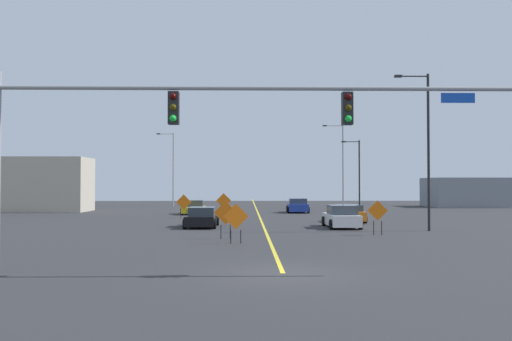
% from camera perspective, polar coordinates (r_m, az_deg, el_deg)
% --- Properties ---
extents(ground, '(145.03, 145.03, 0.00)m').
position_cam_1_polar(ground, '(17.44, 2.89, -10.85)').
color(ground, '#2D2D30').
extents(road_centre_stripe, '(0.16, 80.57, 0.01)m').
position_cam_1_polar(road_centre_stripe, '(57.53, 0.10, -4.26)').
color(road_centre_stripe, yellow).
rests_on(road_centre_stripe, ground).
extents(traffic_signal_assembly, '(16.82, 0.44, 6.43)m').
position_cam_1_polar(traffic_signal_assembly, '(17.37, -7.29, 5.42)').
color(traffic_signal_assembly, gray).
rests_on(traffic_signal_assembly, ground).
extents(street_lamp_near_right, '(2.20, 0.24, 9.32)m').
position_cam_1_polar(street_lamp_near_right, '(68.77, -8.89, 0.49)').
color(street_lamp_near_right, gray).
rests_on(street_lamp_near_right, ground).
extents(street_lamp_mid_left, '(2.13, 0.24, 9.56)m').
position_cam_1_polar(street_lamp_mid_left, '(34.26, 17.60, 2.63)').
color(street_lamp_mid_left, black).
rests_on(street_lamp_mid_left, ground).
extents(street_lamp_far_left, '(2.44, 0.24, 9.77)m').
position_cam_1_polar(street_lamp_far_left, '(63.26, 9.07, 0.88)').
color(street_lamp_far_left, gray).
rests_on(street_lamp_far_left, ground).
extents(street_lamp_far_right, '(1.96, 0.24, 7.45)m').
position_cam_1_polar(street_lamp_far_right, '(57.70, 10.75, -0.11)').
color(street_lamp_far_right, black).
rests_on(street_lamp_far_right, ground).
extents(construction_sign_right_shoulder, '(1.22, 0.23, 1.91)m').
position_cam_1_polar(construction_sign_right_shoulder, '(25.85, -2.15, -5.10)').
color(construction_sign_right_shoulder, orange).
rests_on(construction_sign_right_shoulder, ground).
extents(construction_sign_left_lane, '(1.36, 0.08, 2.00)m').
position_cam_1_polar(construction_sign_left_lane, '(49.01, -3.45, -3.30)').
color(construction_sign_left_lane, orange).
rests_on(construction_sign_left_lane, ground).
extents(construction_sign_left_shoulder, '(1.11, 0.28, 1.93)m').
position_cam_1_polar(construction_sign_left_shoulder, '(30.76, 12.77, -4.41)').
color(construction_sign_left_shoulder, orange).
rests_on(construction_sign_left_shoulder, ground).
extents(construction_sign_median_far, '(1.29, 0.22, 1.97)m').
position_cam_1_polar(construction_sign_median_far, '(45.57, -7.67, -3.44)').
color(construction_sign_median_far, orange).
rests_on(construction_sign_median_far, ground).
extents(construction_sign_right_lane, '(1.24, 0.11, 1.98)m').
position_cam_1_polar(construction_sign_right_lane, '(28.02, -3.24, -4.70)').
color(construction_sign_right_lane, orange).
rests_on(construction_sign_right_lane, ground).
extents(car_blue_far, '(2.21, 3.98, 1.41)m').
position_cam_1_polar(car_blue_far, '(53.42, 4.44, -3.77)').
color(car_blue_far, '#1E389E').
rests_on(car_blue_far, ground).
extents(car_white_approaching, '(2.08, 4.37, 1.47)m').
position_cam_1_polar(car_white_approaching, '(35.55, 9.05, -4.90)').
color(car_white_approaching, white).
rests_on(car_white_approaching, ground).
extents(car_black_mid, '(2.13, 4.27, 1.31)m').
position_cam_1_polar(car_black_mid, '(35.78, -5.77, -5.02)').
color(car_black_mid, black).
rests_on(car_black_mid, ground).
extents(car_orange_passing, '(2.15, 4.14, 1.30)m').
position_cam_1_polar(car_orange_passing, '(40.88, 9.76, -4.52)').
color(car_orange_passing, orange).
rests_on(car_orange_passing, ground).
extents(car_yellow_distant, '(2.20, 4.26, 1.31)m').
position_cam_1_polar(car_yellow_distant, '(51.02, -6.60, -3.93)').
color(car_yellow_distant, gold).
rests_on(car_yellow_distant, ground).
extents(roadside_building_west, '(10.30, 5.12, 5.56)m').
position_cam_1_polar(roadside_building_west, '(59.90, -22.11, -1.38)').
color(roadside_building_west, '#B2A893').
rests_on(roadside_building_west, ground).
extents(roadside_building_east, '(9.04, 6.93, 3.59)m').
position_cam_1_polar(roadside_building_east, '(71.66, 21.26, -2.17)').
color(roadside_building_east, gray).
rests_on(roadside_building_east, ground).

